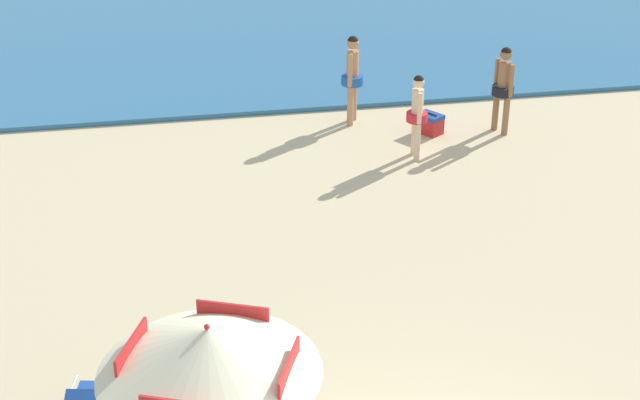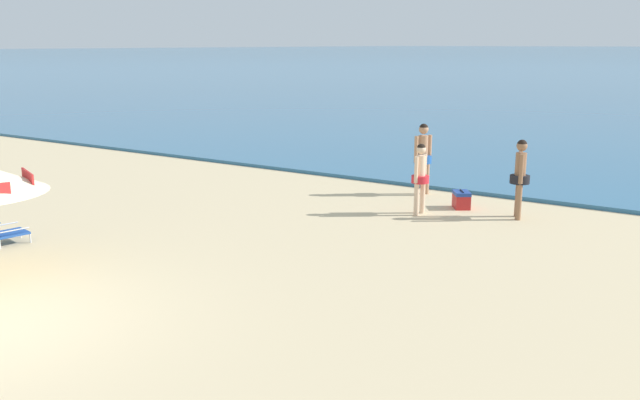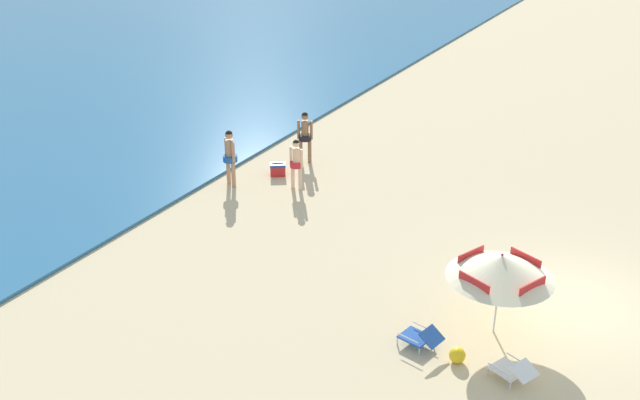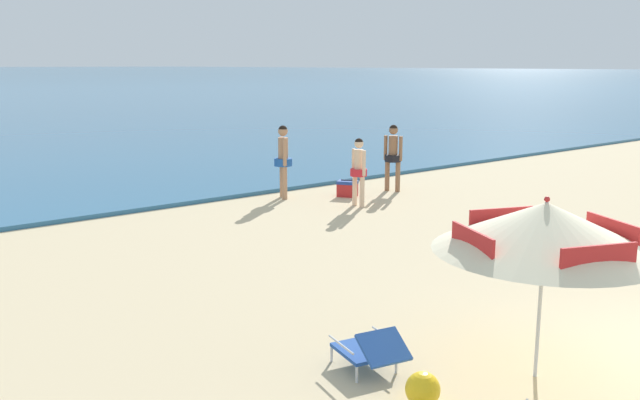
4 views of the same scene
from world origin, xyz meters
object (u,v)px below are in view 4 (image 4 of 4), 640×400
Objects in this scene: person_wading_in at (283,156)px; beach_ball at (423,389)px; person_standing_beside at (359,167)px; person_standing_near_shore at (393,153)px; cooler_box at (347,188)px; lounge_chair_under_umbrella at (370,349)px; beach_umbrella_striped_main at (545,227)px.

person_wading_in is 5.22× the size of beach_ball.
person_wading_in is at bearing 61.74° from beach_ball.
person_standing_beside is at bearing 51.90° from beach_ball.
person_standing_near_shore is 2.88× the size of cooler_box.
person_standing_beside is at bearing 48.90° from lounge_chair_under_umbrella.
person_standing_beside is 9.39m from beach_ball.
cooler_box is (0.59, 1.06, -0.72)m from person_standing_beside.
person_standing_near_shore reaches higher than beach_ball.
beach_umbrella_striped_main is 1.60× the size of person_standing_near_shore.
person_standing_beside is at bearing 60.41° from beach_umbrella_striped_main.
person_wading_in is (-0.80, 1.89, 0.12)m from person_standing_beside.
person_standing_near_shore is 5.03× the size of beach_ball.
person_standing_beside is at bearing -118.94° from cooler_box.
beach_umbrella_striped_main is 2.06m from beach_ball.
person_wading_in is at bearing 149.23° from cooler_box.
beach_umbrella_striped_main is 8.87m from person_standing_beside.
lounge_chair_under_umbrella is at bearing -136.08° from person_standing_near_shore.
beach_ball is at bearing 167.09° from beach_umbrella_striped_main.
person_wading_in is 2.99× the size of cooler_box.
beach_umbrella_striped_main is at bearing -119.51° from cooler_box.
beach_ball is (-4.97, -9.25, -0.87)m from person_wading_in.
person_standing_beside is (-1.97, -0.85, -0.08)m from person_standing_near_shore.
person_standing_beside is 1.41m from cooler_box.
beach_umbrella_striped_main reaches higher than person_standing_beside.
person_standing_near_shore is 2.15m from person_standing_beside.
beach_ball is at bearing -133.29° from person_standing_near_shore.
person_standing_beside is (5.68, 6.51, 0.66)m from lounge_chair_under_umbrella.
cooler_box is at bearing 171.62° from person_standing_near_shore.
lounge_chair_under_umbrella is at bearing -131.10° from person_standing_beside.
person_wading_in is at bearing 159.60° from person_standing_near_shore.
person_standing_near_shore is (7.65, 7.37, 0.74)m from lounge_chair_under_umbrella.
person_wading_in is 10.54m from beach_ball.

